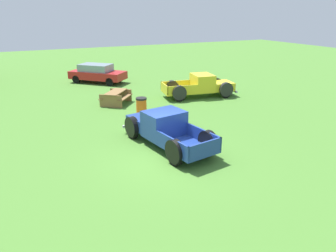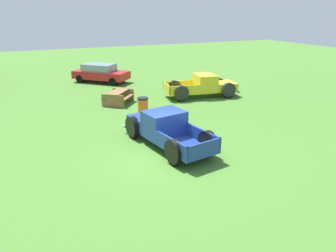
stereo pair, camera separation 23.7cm
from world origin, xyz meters
The scene contains 6 objects.
ground_plane centered at (0.00, 0.00, 0.00)m, with size 80.00×80.00×0.00m, color #477A2D.
pickup_truck_foreground centered at (0.41, 1.21, 0.70)m, with size 2.49×4.98×1.46m.
pickup_truck_behind_left centered at (6.19, 7.34, 0.70)m, with size 5.01×2.55×1.46m.
sedan_distant_a centered at (0.97, 14.62, 0.76)m, with size 4.31×4.30×1.44m.
picnic_table centered at (0.44, 8.06, 0.49)m, with size 2.29×2.33×0.78m.
trash_can centered at (1.05, 5.39, 0.48)m, with size 0.59×0.59×0.95m.
Camera 1 is at (-4.92, -10.19, 5.37)m, focal length 34.03 mm.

